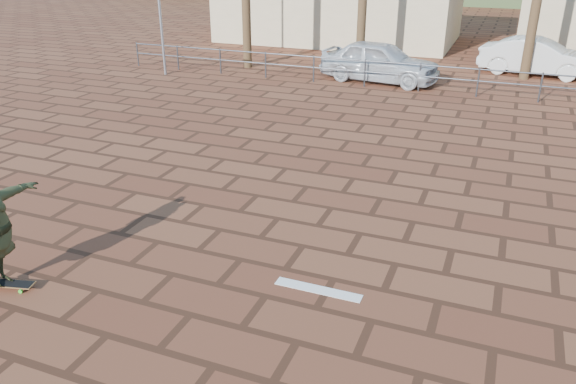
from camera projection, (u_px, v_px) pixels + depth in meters
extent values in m
plane|color=brown|center=(303.00, 246.00, 10.05)|extent=(120.00, 120.00, 0.00)
cube|color=white|center=(318.00, 290.00, 8.80)|extent=(1.40, 0.22, 0.01)
cylinder|color=#47494F|center=(138.00, 54.00, 24.04)|extent=(0.06, 0.06, 1.00)
cylinder|color=#47494F|center=(178.00, 58.00, 23.37)|extent=(0.06, 0.06, 1.00)
cylinder|color=#47494F|center=(220.00, 61.00, 22.69)|extent=(0.06, 0.06, 1.00)
cylinder|color=#47494F|center=(266.00, 65.00, 22.02)|extent=(0.06, 0.06, 1.00)
cylinder|color=#47494F|center=(314.00, 69.00, 21.35)|extent=(0.06, 0.06, 1.00)
cylinder|color=#47494F|center=(365.00, 73.00, 20.68)|extent=(0.06, 0.06, 1.00)
cylinder|color=#47494F|center=(419.00, 78.00, 20.00)|extent=(0.06, 0.06, 1.00)
cylinder|color=#47494F|center=(478.00, 82.00, 19.33)|extent=(0.06, 0.06, 1.00)
cylinder|color=#47494F|center=(541.00, 88.00, 18.66)|extent=(0.06, 0.06, 1.00)
cylinder|color=#47494F|center=(421.00, 65.00, 19.82)|extent=(24.00, 0.05, 0.05)
cylinder|color=#47494F|center=(420.00, 76.00, 19.98)|extent=(24.00, 0.05, 0.05)
cube|color=beige|center=(341.00, 1.00, 29.87)|extent=(12.00, 7.00, 4.00)
cube|color=olive|center=(3.00, 283.00, 8.81)|extent=(1.04, 0.46, 0.02)
cube|color=black|center=(3.00, 283.00, 8.81)|extent=(1.00, 0.44, 0.00)
cube|color=silver|center=(24.00, 286.00, 8.78)|extent=(0.09, 0.17, 0.03)
cylinder|color=#3FCF2C|center=(21.00, 291.00, 8.70)|extent=(0.07, 0.04, 0.06)
cylinder|color=#3FCF2C|center=(28.00, 284.00, 8.88)|extent=(0.07, 0.04, 0.06)
imported|color=silver|center=(380.00, 61.00, 21.31)|extent=(4.72, 2.46, 1.54)
imported|color=silver|center=(537.00, 57.00, 22.35)|extent=(4.57, 2.19, 1.44)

